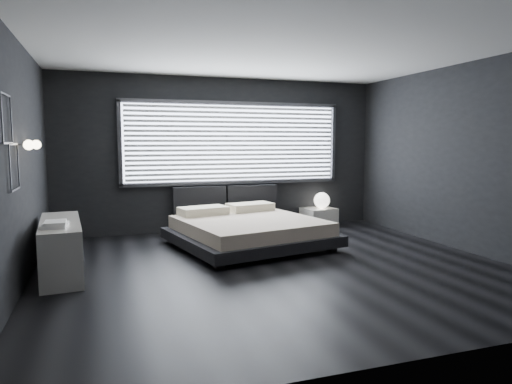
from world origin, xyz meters
name	(u,v)px	position (x,y,z in m)	size (l,w,h in m)	color
room	(277,160)	(0.00, 0.00, 1.40)	(6.04, 6.00, 2.80)	black
window	(235,143)	(0.20, 2.70, 1.61)	(4.14, 0.09, 1.52)	white
headboard	(226,200)	(0.02, 2.64, 0.57)	(1.96, 0.16, 0.52)	black
sconce_near	(28,145)	(-2.88, 0.05, 1.60)	(0.18, 0.11, 0.11)	silver
sconce_far	(36,145)	(-2.88, 0.65, 1.60)	(0.18, 0.11, 0.11)	silver
wall_art_upper	(7,119)	(-2.98, -0.55, 1.85)	(0.01, 0.48, 0.48)	#47474C
wall_art_lower	(14,167)	(-2.98, -0.30, 1.38)	(0.01, 0.48, 0.48)	#47474C
bed	(248,230)	(0.01, 1.25, 0.26)	(2.57, 2.49, 0.57)	black
nightstand	(319,217)	(1.85, 2.50, 0.17)	(0.60, 0.50, 0.35)	silver
orb_lamp	(322,200)	(1.90, 2.47, 0.50)	(0.31, 0.31, 0.31)	white
dresser	(61,247)	(-2.65, 0.57, 0.33)	(0.59, 1.68, 0.66)	silver
book_stack	(55,224)	(-2.67, 0.15, 0.69)	(0.29, 0.37, 0.07)	white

